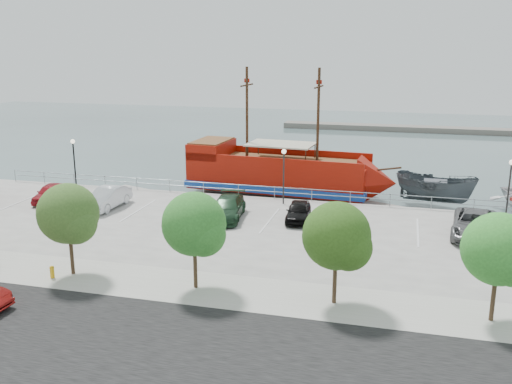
# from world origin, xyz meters

# --- Properties ---
(ground) EXTENTS (160.00, 160.00, 0.00)m
(ground) POSITION_xyz_m (0.00, 0.00, -1.00)
(ground) COLOR #37494A
(street) EXTENTS (100.00, 8.00, 0.04)m
(street) POSITION_xyz_m (0.00, -16.00, 0.01)
(street) COLOR black
(street) RESTS_ON land_slab
(sidewalk) EXTENTS (100.00, 4.00, 0.05)m
(sidewalk) POSITION_xyz_m (0.00, -10.00, 0.01)
(sidewalk) COLOR #A5A397
(sidewalk) RESTS_ON land_slab
(seawall_railing) EXTENTS (50.00, 0.06, 1.00)m
(seawall_railing) POSITION_xyz_m (0.00, 7.80, 0.53)
(seawall_railing) COLOR gray
(seawall_railing) RESTS_ON land_slab
(far_shore) EXTENTS (40.00, 3.00, 0.80)m
(far_shore) POSITION_xyz_m (10.00, 55.00, -0.60)
(far_shore) COLOR #696357
(far_shore) RESTS_ON ground
(pirate_ship) EXTENTS (18.56, 6.36, 11.59)m
(pirate_ship) POSITION_xyz_m (-0.42, 12.50, 0.94)
(pirate_ship) COLOR #961205
(pirate_ship) RESTS_ON ground
(patrol_boat) EXTENTS (7.24, 4.99, 2.62)m
(patrol_boat) POSITION_xyz_m (11.43, 12.09, 0.31)
(patrol_boat) COLOR #42494E
(patrol_boat) RESTS_ON ground
(dock_west) EXTENTS (7.07, 4.14, 0.39)m
(dock_west) POSITION_xyz_m (-13.05, 9.20, -0.81)
(dock_west) COLOR gray
(dock_west) RESTS_ON ground
(dock_mid) EXTENTS (7.89, 4.85, 0.44)m
(dock_mid) POSITION_xyz_m (8.37, 9.20, -0.78)
(dock_mid) COLOR gray
(dock_mid) RESTS_ON ground
(dock_east) EXTENTS (6.39, 2.46, 0.36)m
(dock_east) POSITION_xyz_m (16.67, 9.20, -0.82)
(dock_east) COLOR gray
(dock_east) RESTS_ON ground
(fire_hydrant) EXTENTS (0.25, 0.25, 0.71)m
(fire_hydrant) POSITION_xyz_m (-8.73, -10.80, 0.39)
(fire_hydrant) COLOR gold
(fire_hydrant) RESTS_ON sidewalk
(lamp_post_left) EXTENTS (0.36, 0.36, 4.28)m
(lamp_post_left) POSITION_xyz_m (-18.00, 6.50, 2.94)
(lamp_post_left) COLOR black
(lamp_post_left) RESTS_ON land_slab
(lamp_post_mid) EXTENTS (0.36, 0.36, 4.28)m
(lamp_post_mid) POSITION_xyz_m (0.00, 6.50, 2.94)
(lamp_post_mid) COLOR black
(lamp_post_mid) RESTS_ON land_slab
(lamp_post_right) EXTENTS (0.36, 0.36, 4.28)m
(lamp_post_right) POSITION_xyz_m (16.00, 6.50, 2.94)
(lamp_post_right) COLOR black
(lamp_post_right) RESTS_ON land_slab
(tree_c) EXTENTS (3.30, 3.20, 5.00)m
(tree_c) POSITION_xyz_m (-7.85, -10.07, 3.30)
(tree_c) COLOR #473321
(tree_c) RESTS_ON sidewalk
(tree_d) EXTENTS (3.30, 3.20, 5.00)m
(tree_d) POSITION_xyz_m (-0.85, -10.07, 3.30)
(tree_d) COLOR #473321
(tree_d) RESTS_ON sidewalk
(tree_e) EXTENTS (3.30, 3.20, 5.00)m
(tree_e) POSITION_xyz_m (6.15, -10.07, 3.30)
(tree_e) COLOR #473321
(tree_e) RESTS_ON sidewalk
(tree_f) EXTENTS (3.30, 3.20, 5.00)m
(tree_f) POSITION_xyz_m (13.15, -10.07, 3.30)
(tree_f) COLOR #473321
(tree_f) RESTS_ON sidewalk
(parked_car_a) EXTENTS (2.29, 4.32, 1.40)m
(parked_car_a) POSITION_xyz_m (-17.75, 2.50, 0.70)
(parked_car_a) COLOR maroon
(parked_car_a) RESTS_ON land_slab
(parked_car_b) EXTENTS (1.81, 4.79, 1.56)m
(parked_car_b) POSITION_xyz_m (-12.54, 1.98, 0.78)
(parked_car_b) COLOR silver
(parked_car_b) RESTS_ON land_slab
(parked_car_d) EXTENTS (2.78, 5.48, 1.53)m
(parked_car_d) POSITION_xyz_m (-3.04, 1.77, 0.76)
(parked_car_d) COLOR #1D3D24
(parked_car_d) RESTS_ON land_slab
(parked_car_e) EXTENTS (1.97, 4.14, 1.37)m
(parked_car_e) POSITION_xyz_m (1.93, 2.47, 0.68)
(parked_car_e) COLOR black
(parked_car_e) RESTS_ON land_slab
(parked_car_g) EXTENTS (3.41, 6.18, 1.64)m
(parked_car_g) POSITION_xyz_m (13.46, 1.99, 0.82)
(parked_car_g) COLOR #606061
(parked_car_g) RESTS_ON land_slab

